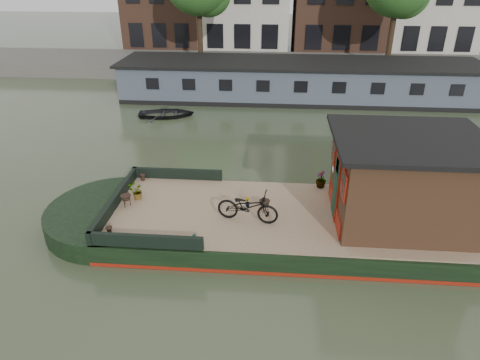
# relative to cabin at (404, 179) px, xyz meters

# --- Properties ---
(ground) EXTENTS (120.00, 120.00, 0.00)m
(ground) POSITION_rel_cabin_xyz_m (-2.19, 0.00, -1.88)
(ground) COLOR #2B3823
(ground) RESTS_ON ground
(houseboat_hull) EXTENTS (14.01, 4.02, 0.60)m
(houseboat_hull) POSITION_rel_cabin_xyz_m (-3.52, 0.00, -1.60)
(houseboat_hull) COLOR black
(houseboat_hull) RESTS_ON ground
(houseboat_deck) EXTENTS (11.80, 3.80, 0.05)m
(houseboat_deck) POSITION_rel_cabin_xyz_m (-2.19, 0.00, -1.25)
(houseboat_deck) COLOR #A07F63
(houseboat_deck) RESTS_ON houseboat_hull
(bow_bulwark) EXTENTS (3.00, 4.00, 0.35)m
(bow_bulwark) POSITION_rel_cabin_xyz_m (-7.25, 0.00, -1.05)
(bow_bulwark) COLOR black
(bow_bulwark) RESTS_ON houseboat_deck
(cabin) EXTENTS (4.00, 3.50, 2.42)m
(cabin) POSITION_rel_cabin_xyz_m (0.00, 0.00, 0.00)
(cabin) COLOR #302012
(cabin) RESTS_ON houseboat_deck
(bicycle) EXTENTS (1.79, 0.89, 0.90)m
(bicycle) POSITION_rel_cabin_xyz_m (-4.18, -0.47, -0.78)
(bicycle) COLOR black
(bicycle) RESTS_ON houseboat_deck
(potted_plant_b) EXTENTS (0.20, 0.20, 0.29)m
(potted_plant_b) POSITION_rel_cabin_xyz_m (-4.25, 0.30, -1.08)
(potted_plant_b) COLOR brown
(potted_plant_b) RESTS_ON houseboat_deck
(potted_plant_c) EXTENTS (0.57, 0.56, 0.48)m
(potted_plant_c) POSITION_rel_cabin_xyz_m (-7.60, 0.46, -0.99)
(potted_plant_c) COLOR #A1562E
(potted_plant_c) RESTS_ON houseboat_deck
(potted_plant_d) EXTENTS (0.36, 0.36, 0.57)m
(potted_plant_d) POSITION_rel_cabin_xyz_m (-1.99, 1.70, -0.94)
(potted_plant_d) COLOR brown
(potted_plant_d) RESTS_ON houseboat_deck
(potted_plant_e) EXTENTS (0.16, 0.16, 0.26)m
(potted_plant_e) POSITION_rel_cabin_xyz_m (-5.47, -1.62, -1.10)
(potted_plant_e) COLOR #A64330
(potted_plant_e) RESTS_ON houseboat_deck
(brazier_front) EXTENTS (0.36, 0.36, 0.36)m
(brazier_front) POSITION_rel_cabin_xyz_m (-3.73, 0.05, -1.05)
(brazier_front) COLOR black
(brazier_front) RESTS_ON houseboat_deck
(brazier_rear) EXTENTS (0.41, 0.41, 0.36)m
(brazier_rear) POSITION_rel_cabin_xyz_m (-7.79, 0.02, -1.05)
(brazier_rear) COLOR black
(brazier_rear) RESTS_ON houseboat_deck
(bollard_port) EXTENTS (0.19, 0.19, 0.22)m
(bollard_port) POSITION_rel_cabin_xyz_m (-7.79, 1.70, -1.12)
(bollard_port) COLOR black
(bollard_port) RESTS_ON houseboat_deck
(bollard_stbd) EXTENTS (0.18, 0.18, 0.20)m
(bollard_stbd) POSITION_rel_cabin_xyz_m (-7.79, -1.42, -1.13)
(bollard_stbd) COLOR black
(bollard_stbd) RESTS_ON houseboat_deck
(dinghy) EXTENTS (3.10, 2.43, 0.58)m
(dinghy) POSITION_rel_cabin_xyz_m (-9.03, 10.12, -1.59)
(dinghy) COLOR black
(dinghy) RESTS_ON ground
(far_houseboat) EXTENTS (20.40, 4.40, 2.11)m
(far_houseboat) POSITION_rel_cabin_xyz_m (-2.19, 14.00, -0.91)
(far_houseboat) COLOR #414957
(far_houseboat) RESTS_ON ground
(quay) EXTENTS (60.00, 6.00, 0.90)m
(quay) POSITION_rel_cabin_xyz_m (-2.19, 20.50, -1.43)
(quay) COLOR #47443F
(quay) RESTS_ON ground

